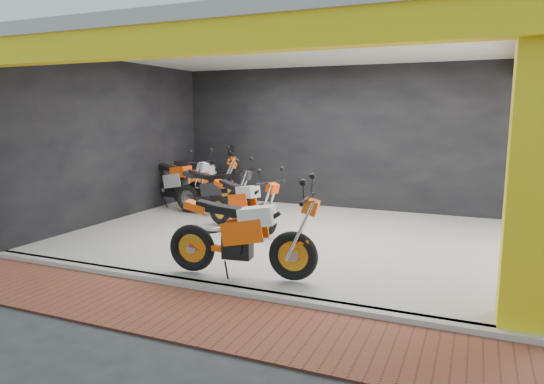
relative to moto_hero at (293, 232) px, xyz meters
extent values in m
plane|color=#2D2D30|center=(-0.99, 0.50, -0.80)|extent=(80.00, 80.00, 0.00)
cube|color=silver|center=(-0.99, 2.50, -0.75)|extent=(8.00, 6.00, 0.10)
cube|color=beige|center=(-0.99, 2.50, 2.80)|extent=(8.40, 6.40, 0.20)
cube|color=black|center=(-0.99, 5.60, 0.95)|extent=(8.20, 0.20, 3.50)
cube|color=black|center=(-5.09, 2.50, 0.95)|extent=(0.20, 6.20, 3.50)
cube|color=yellow|center=(2.76, -0.25, 0.95)|extent=(0.50, 0.50, 3.50)
cube|color=yellow|center=(-0.99, -0.50, 2.50)|extent=(8.40, 0.30, 0.40)
cube|color=yellow|center=(3.01, 2.50, 2.50)|extent=(0.30, 6.40, 0.40)
cube|color=silver|center=(-0.99, -0.52, -0.75)|extent=(8.00, 0.20, 0.10)
cube|color=brown|center=(-0.99, -1.30, -0.79)|extent=(9.00, 1.40, 0.03)
camera|label=1|loc=(2.22, -5.94, 1.56)|focal=32.00mm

